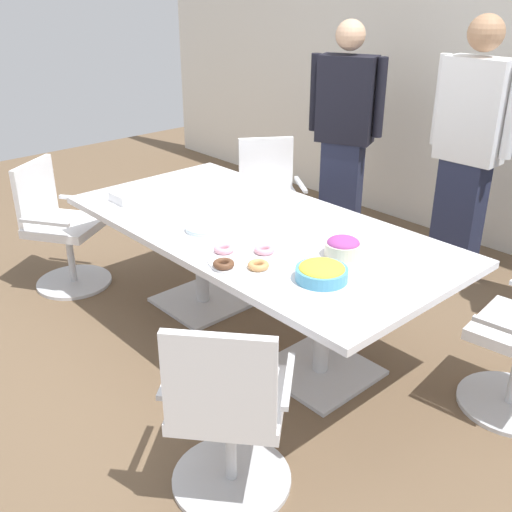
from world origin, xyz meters
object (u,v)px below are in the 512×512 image
object	(u,v)px
conference_table	(256,245)
person_standing_1	(469,148)
snack_bowl_candy_mix	(343,247)
person_standing_0	(345,131)
napkin_pile	(128,197)
donut_platter	(243,258)
office_chair_3	(61,232)
office_chair_2	(269,205)
snack_bowl_chips_yellow	(322,272)
plate_stack	(204,228)
office_chair_0	(228,417)

from	to	relation	value
conference_table	person_standing_1	xyz separation A→B (m)	(0.35, 1.70, 0.35)
conference_table	snack_bowl_candy_mix	xyz separation A→B (m)	(0.61, 0.06, 0.17)
person_standing_0	napkin_pile	bearing A→B (deg)	61.64
donut_platter	office_chair_3	bearing A→B (deg)	-174.12
office_chair_2	donut_platter	xyz separation A→B (m)	(1.20, -1.31, 0.36)
office_chair_2	office_chair_3	world-z (taller)	same
office_chair_2	snack_bowl_chips_yellow	size ratio (longest dim) A/B	3.59
conference_table	person_standing_1	bearing A→B (deg)	78.40
plate_stack	napkin_pile	size ratio (longest dim) A/B	1.17
snack_bowl_candy_mix	plate_stack	size ratio (longest dim) A/B	0.93
person_standing_0	conference_table	bearing A→B (deg)	90.35
office_chair_0	snack_bowl_chips_yellow	bearing A→B (deg)	61.07
plate_stack	donut_platter	bearing A→B (deg)	-12.39
conference_table	person_standing_0	xyz separation A→B (m)	(-0.68, 1.57, 0.31)
person_standing_1	plate_stack	world-z (taller)	person_standing_1
office_chair_0	office_chair_3	world-z (taller)	same
person_standing_0	plate_stack	xyz separation A→B (m)	(0.54, -1.85, -0.17)
snack_bowl_candy_mix	office_chair_3	bearing A→B (deg)	-163.46
person_standing_1	plate_stack	bearing A→B (deg)	74.50
person_standing_0	donut_platter	size ratio (longest dim) A/B	4.77
person_standing_0	person_standing_1	size ratio (longest dim) A/B	0.96
office_chair_0	office_chair_3	size ratio (longest dim) A/B	1.00
conference_table	person_standing_0	size ratio (longest dim) A/B	1.35
office_chair_2	snack_bowl_candy_mix	xyz separation A→B (m)	(1.50, -0.88, 0.39)
office_chair_0	napkin_pile	world-z (taller)	office_chair_0
person_standing_0	donut_platter	world-z (taller)	person_standing_0
snack_bowl_candy_mix	plate_stack	world-z (taller)	snack_bowl_candy_mix
office_chair_0	donut_platter	xyz separation A→B (m)	(-0.55, 0.57, 0.36)
conference_table	plate_stack	bearing A→B (deg)	-116.21
office_chair_2	conference_table	bearing A→B (deg)	76.90
office_chair_3	plate_stack	size ratio (longest dim) A/B	4.36
office_chair_3	snack_bowl_chips_yellow	distance (m)	2.25
office_chair_3	person_standing_0	size ratio (longest dim) A/B	0.51
donut_platter	plate_stack	distance (m)	0.47
person_standing_0	snack_bowl_candy_mix	bearing A→B (deg)	107.45
conference_table	office_chair_2	xyz separation A→B (m)	(-0.88, 0.93, -0.22)
donut_platter	office_chair_2	bearing A→B (deg)	132.46
office_chair_3	person_standing_1	distance (m)	2.95
office_chair_0	person_standing_0	distance (m)	3.00
plate_stack	snack_bowl_chips_yellow	bearing A→B (deg)	2.96
office_chair_3	conference_table	bearing A→B (deg)	78.01
donut_platter	plate_stack	world-z (taller)	donut_platter
donut_platter	person_standing_0	bearing A→B (deg)	117.02
office_chair_2	napkin_pile	bearing A→B (deg)	34.62
conference_table	napkin_pile	bearing A→B (deg)	-158.37
office_chair_0	napkin_pile	bearing A→B (deg)	120.30
person_standing_0	napkin_pile	distance (m)	1.93
snack_bowl_chips_yellow	office_chair_2	bearing A→B (deg)	144.04
snack_bowl_candy_mix	napkin_pile	size ratio (longest dim) A/B	1.09
office_chair_3	donut_platter	size ratio (longest dim) A/B	2.44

